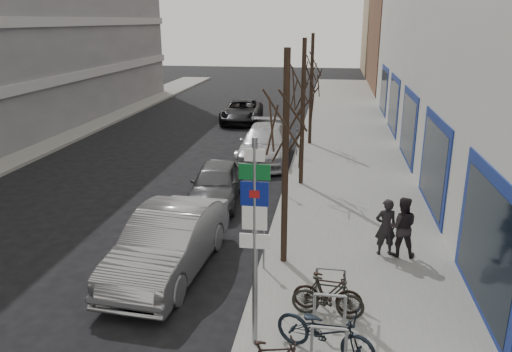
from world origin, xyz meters
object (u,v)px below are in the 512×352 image
(tree_far, at_px, (312,63))
(parked_car_front, at_px, (169,242))
(tree_near, at_px, (286,109))
(pedestrian_near, at_px, (386,227))
(tree_mid, at_px, (304,78))
(bike_rack, at_px, (330,308))
(meter_mid, at_px, (285,175))
(parked_car_back, at_px, (265,144))
(lane_car, at_px, (242,111))
(bike_mid_curb, at_px, (325,327))
(bike_far_inner, at_px, (328,292))
(bike_mid_inner, at_px, (328,297))
(meter_front, at_px, (264,240))
(highway_sign_pole, at_px, (255,233))
(meter_back, at_px, (297,139))
(pedestrian_far, at_px, (402,226))
(parked_car_mid, at_px, (216,183))

(tree_far, xyz_separation_m, parked_car_front, (-2.80, -13.76, -3.29))
(tree_far, bearing_deg, tree_near, -90.00)
(pedestrian_near, bearing_deg, tree_mid, -76.86)
(bike_rack, relative_size, meter_mid, 1.78)
(tree_near, bearing_deg, tree_far, 90.00)
(parked_car_back, xyz_separation_m, lane_car, (-2.64, 8.60, -0.10))
(bike_rack, distance_m, tree_far, 16.31)
(meter_mid, relative_size, bike_mid_curb, 0.65)
(meter_mid, bearing_deg, bike_far_inner, -77.47)
(parked_car_back, bearing_deg, bike_mid_inner, -77.40)
(bike_rack, bearing_deg, meter_front, 124.51)
(highway_sign_pole, height_order, tree_mid, tree_mid)
(tree_far, bearing_deg, bike_rack, -85.68)
(meter_back, distance_m, bike_mid_curb, 14.25)
(bike_far_inner, distance_m, parked_car_front, 4.21)
(lane_car, xyz_separation_m, pedestrian_far, (7.49, -17.79, 0.30))
(parked_car_front, bearing_deg, parked_car_back, 89.06)
(meter_mid, distance_m, parked_car_back, 5.17)
(bike_rack, height_order, parked_car_mid, parked_car_mid)
(parked_car_front, bearing_deg, bike_far_inner, -15.92)
(tree_far, height_order, pedestrian_near, tree_far)
(meter_mid, bearing_deg, bike_mid_inner, -77.74)
(bike_rack, bearing_deg, parked_car_mid, 118.68)
(tree_near, relative_size, meter_back, 4.33)
(meter_back, relative_size, pedestrian_far, 0.77)
(bike_rack, distance_m, meter_mid, 8.07)
(meter_back, height_order, lane_car, meter_back)
(bike_mid_curb, height_order, parked_car_front, parked_car_front)
(parked_car_mid, relative_size, lane_car, 0.83)
(pedestrian_near, bearing_deg, meter_mid, -65.44)
(tree_far, height_order, parked_car_back, tree_far)
(tree_near, relative_size, meter_front, 4.33)
(bike_mid_inner, bearing_deg, bike_mid_curb, -176.66)
(bike_far_inner, bearing_deg, tree_mid, 13.03)
(highway_sign_pole, distance_m, meter_front, 3.39)
(highway_sign_pole, xyz_separation_m, bike_mid_curb, (1.33, -0.15, -1.71))
(bike_far_inner, height_order, lane_car, lane_car)
(highway_sign_pole, distance_m, pedestrian_far, 5.55)
(parked_car_mid, xyz_separation_m, pedestrian_near, (5.39, -3.63, 0.24))
(highway_sign_pole, height_order, bike_mid_curb, highway_sign_pole)
(tree_far, bearing_deg, bike_mid_curb, -86.13)
(meter_front, height_order, parked_car_mid, meter_front)
(tree_mid, xyz_separation_m, parked_car_front, (-2.80, -7.26, -3.29))
(meter_back, bearing_deg, bike_mid_inner, -82.89)
(bike_rack, relative_size, bike_far_inner, 1.51)
(parked_car_front, height_order, pedestrian_near, pedestrian_near)
(parked_car_back, relative_size, pedestrian_far, 3.26)
(tree_far, height_order, meter_mid, tree_far)
(tree_mid, bearing_deg, parked_car_front, -111.08)
(tree_far, xyz_separation_m, bike_mid_curb, (1.13, -16.66, -3.36))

